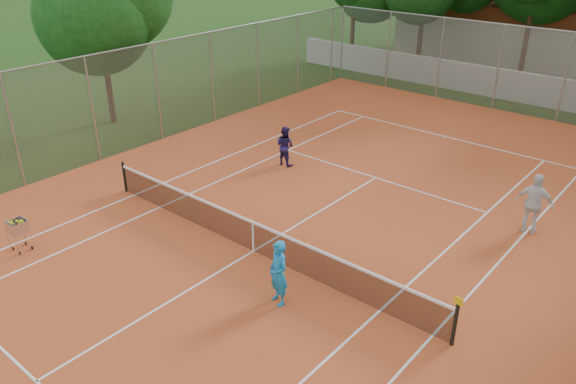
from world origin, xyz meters
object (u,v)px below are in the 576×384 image
Objects in this scene: tennis_net at (253,236)px; player_near at (278,273)px; player_far_right at (534,204)px; player_far_left at (285,146)px; clubhouse at (540,25)px; ball_hopper at (19,234)px.

player_near is (2.05, -1.30, 0.35)m from tennis_net.
player_far_right is (5.52, 6.03, 0.44)m from tennis_net.
player_far_left is (-5.34, 6.55, -0.10)m from player_near.
player_far_right is at bearing 84.08° from player_near.
player_far_left is (-3.29, 5.25, 0.26)m from tennis_net.
clubhouse is 23.83m from player_far_left.
clubhouse is 16.35× the size of ball_hopper.
ball_hopper is at bearing 38.51° from player_far_right.
clubhouse is at bearing 117.04° from player_near.
tennis_net is 6.20m from player_far_left.
player_far_left is 8.85m from player_far_right.
player_far_left reaches higher than tennis_net.
clubhouse is at bearing -77.27° from player_far_right.
player_far_left is 9.53m from ball_hopper.
player_far_left reaches higher than ball_hopper.
player_far_left is at bearing -93.12° from clubhouse.
player_far_right is (8.81, 0.78, 0.18)m from player_far_left.
player_far_left is at bearing 122.10° from tennis_net.
clubhouse reaches higher than player_near.
tennis_net is at bearing 42.13° from player_far_right.
clubhouse is (-2.00, 29.00, 1.69)m from tennis_net.
ball_hopper is at bearing -140.66° from tennis_net.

